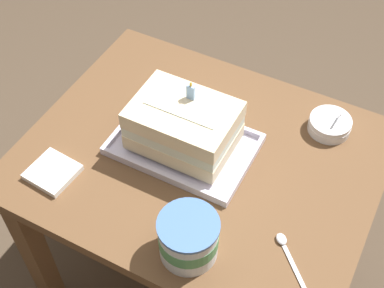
{
  "coord_description": "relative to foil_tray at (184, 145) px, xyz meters",
  "views": [
    {
      "loc": [
        0.4,
        -0.8,
        1.81
      ],
      "look_at": [
        -0.03,
        0.0,
        0.74
      ],
      "focal_mm": 49.75,
      "sensor_mm": 36.0,
      "label": 1
    }
  ],
  "objects": [
    {
      "name": "ground_plane",
      "position": [
        0.05,
        -0.01,
        -0.72
      ],
      "size": [
        8.0,
        8.0,
        0.0
      ],
      "primitive_type": "plane",
      "color": "#4C3D2D"
    },
    {
      "name": "dining_table",
      "position": [
        0.05,
        -0.01,
        -0.12
      ],
      "size": [
        0.93,
        0.75,
        0.71
      ],
      "color": "brown",
      "rests_on": "ground_plane"
    },
    {
      "name": "foil_tray",
      "position": [
        0.0,
        0.0,
        0.0
      ],
      "size": [
        0.37,
        0.25,
        0.02
      ],
      "color": "silver",
      "rests_on": "dining_table"
    },
    {
      "name": "birthday_cake",
      "position": [
        -0.0,
        0.0,
        0.08
      ],
      "size": [
        0.26,
        0.19,
        0.18
      ],
      "color": "beige",
      "rests_on": "foil_tray"
    },
    {
      "name": "bowl_stack",
      "position": [
        0.33,
        0.24,
        0.01
      ],
      "size": [
        0.12,
        0.12,
        0.08
      ],
      "color": "white",
      "rests_on": "dining_table"
    },
    {
      "name": "ice_cream_tub",
      "position": [
        0.16,
        -0.27,
        0.05
      ],
      "size": [
        0.14,
        0.14,
        0.12
      ],
      "color": "white",
      "rests_on": "dining_table"
    },
    {
      "name": "serving_spoon_near_tray",
      "position": [
        0.35,
        -0.16,
        -0.0
      ],
      "size": [
        0.12,
        0.12,
        0.01
      ],
      "color": "silver",
      "rests_on": "dining_table"
    },
    {
      "name": "napkin_pile",
      "position": [
        -0.26,
        -0.24,
        0.0
      ],
      "size": [
        0.12,
        0.12,
        0.02
      ],
      "color": "white",
      "rests_on": "dining_table"
    }
  ]
}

